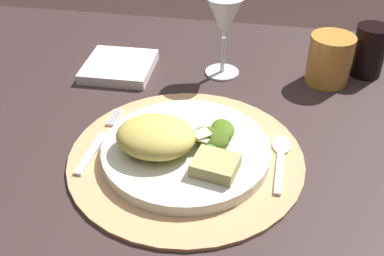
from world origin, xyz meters
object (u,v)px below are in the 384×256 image
dinner_plate (186,151)px  spoon (281,154)px  dining_table (174,198)px  napkin (119,66)px  fork (98,143)px  dark_tumbler (369,51)px  wine_glass (224,21)px  amber_tumbler (330,59)px

dinner_plate → spoon: bearing=10.6°
dining_table → dinner_plate: dinner_plate is taller
napkin → fork: bearing=-80.3°
spoon → napkin: 0.38m
dinner_plate → spoon: dinner_plate is taller
napkin → dark_tumbler: dark_tumbler is taller
spoon → napkin: bearing=145.9°
wine_glass → amber_tumbler: size_ratio=1.67×
dining_table → dinner_plate: size_ratio=5.98×
dining_table → fork: size_ratio=8.89×
dining_table → napkin: size_ratio=11.35×
dinner_plate → spoon: 0.14m
dining_table → wine_glass: (0.05, 0.22, 0.24)m
dining_table → amber_tumbler: size_ratio=16.25×
wine_glass → amber_tumbler: 0.21m
dinner_plate → dining_table: bearing=123.2°
dining_table → amber_tumbler: (0.25, 0.22, 0.18)m
fork → spoon: spoon is taller
dining_table → spoon: bearing=-7.5°
dinner_plate → napkin: (-0.18, 0.24, -0.01)m
dinner_plate → napkin: bearing=126.6°
dining_table → napkin: 0.28m
dark_tumbler → dining_table: bearing=-140.6°
spoon → wine_glass: bearing=116.1°
fork → amber_tumbler: bearing=37.0°
fork → dark_tumbler: 0.53m
fork → spoon: 0.28m
amber_tumbler → fork: bearing=-143.0°
fork → dark_tumbler: (0.43, 0.31, 0.04)m
napkin → amber_tumbler: (0.39, 0.03, 0.04)m
wine_glass → dark_tumbler: bearing=9.9°
amber_tumbler → napkin: bearing=-175.6°
wine_glass → dining_table: bearing=-103.5°
napkin → wine_glass: 0.22m
dinner_plate → dark_tumbler: bearing=47.1°
spoon → dark_tumbler: (0.15, 0.29, 0.04)m
dinner_plate → fork: 0.14m
napkin → amber_tumbler: amber_tumbler is taller
dinner_plate → napkin: 0.30m
dark_tumbler → spoon: bearing=-118.1°
fork → napkin: bearing=99.7°
napkin → dark_tumbler: size_ratio=1.35×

